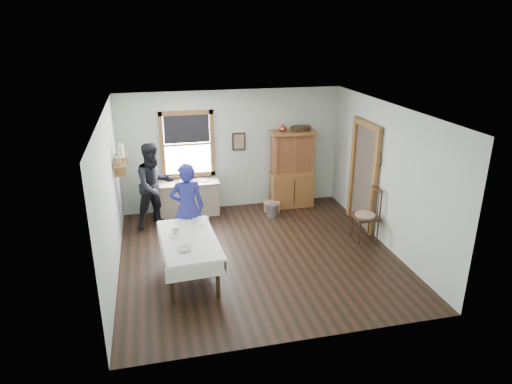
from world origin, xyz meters
TOP-DOWN VIEW (x-y plane):
  - room at (0.00, 0.00)m, footprint 5.01×5.01m
  - window at (-1.00, 2.46)m, footprint 1.18×0.07m
  - doorway at (2.46, 0.85)m, footprint 0.09×1.14m
  - wall_shelf at (-2.37, 1.54)m, footprint 0.24×1.00m
  - framed_picture at (0.15, 2.46)m, footprint 0.30×0.04m
  - rug_beater at (2.45, 0.30)m, footprint 0.01×0.27m
  - work_counter at (-1.05, 2.21)m, footprint 1.34×0.51m
  - china_hutch at (1.34, 2.21)m, footprint 1.06×0.53m
  - dining_table at (-1.28, -0.45)m, footprint 1.03×1.81m
  - spindle_chair at (2.21, 0.15)m, footprint 0.52×0.52m
  - pail at (0.73, 1.69)m, footprint 0.34×0.34m
  - wicker_basket at (0.81, 1.98)m, footprint 0.42×0.35m
  - woman_blue at (-1.22, 0.48)m, footprint 0.59×0.39m
  - figure_dark at (-1.77, 1.78)m, footprint 1.00×0.92m
  - table_cup_a at (-1.48, -0.26)m, footprint 0.15×0.15m
  - table_cup_b at (-1.12, 0.13)m, footprint 0.11×0.11m
  - table_bowl at (-1.39, -0.87)m, footprint 0.30×0.30m
  - counter_book at (-0.80, 2.17)m, footprint 0.27×0.27m
  - counter_bowl at (-1.15, 2.18)m, footprint 0.24×0.24m
  - shelf_bowl at (-2.37, 1.55)m, footprint 0.22×0.22m

SIDE VIEW (x-z plane):
  - wicker_basket at x=0.81m, z-range 0.00..0.21m
  - pail at x=0.73m, z-range 0.00..0.28m
  - dining_table at x=-1.28m, z-range 0.00..0.70m
  - work_counter at x=-1.05m, z-range 0.00..0.77m
  - spindle_chair at x=2.21m, z-range 0.00..1.08m
  - table_bowl at x=-1.39m, z-range 0.70..0.76m
  - table_cup_b at x=-1.12m, z-range 0.70..0.79m
  - table_cup_a at x=-1.48m, z-range 0.70..0.80m
  - counter_book at x=-0.80m, z-range 0.77..0.79m
  - counter_bowl at x=-1.15m, z-range 0.77..0.83m
  - woman_blue at x=-1.22m, z-range 0.00..1.60m
  - figure_dark at x=-1.77m, z-range 0.00..1.67m
  - china_hutch at x=1.34m, z-range 0.00..1.78m
  - doorway at x=2.46m, z-range 0.05..2.27m
  - room at x=0.00m, z-range 0.00..2.70m
  - framed_picture at x=0.15m, z-range 1.35..1.75m
  - wall_shelf at x=-2.37m, z-range 1.35..1.79m
  - shelf_bowl at x=-2.37m, z-range 1.57..1.62m
  - window at x=-1.00m, z-range 0.90..2.38m
  - rug_beater at x=2.45m, z-range 1.58..1.86m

